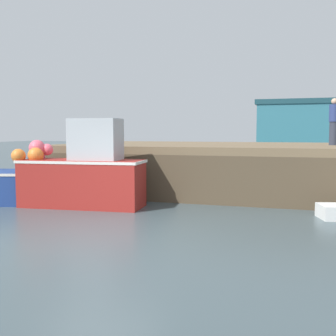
% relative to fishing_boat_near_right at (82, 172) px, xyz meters
% --- Properties ---
extents(ground, '(120.00, 160.00, 0.10)m').
position_rel_fishing_boat_near_right_xyz_m(ground, '(2.01, -2.86, -1.08)').
color(ground, '#3D4C51').
extents(pier, '(13.35, 7.16, 1.76)m').
position_rel_fishing_boat_near_right_xyz_m(pier, '(4.08, 4.40, 0.44)').
color(pier, brown).
rests_on(pier, ground).
extents(fishing_boat_near_right, '(3.88, 1.62, 2.62)m').
position_rel_fishing_boat_near_right_xyz_m(fishing_boat_near_right, '(0.00, 0.00, 0.00)').
color(fishing_boat_near_right, maroon).
rests_on(fishing_boat_near_right, ground).
extents(dockworker, '(0.34, 0.34, 1.65)m').
position_rel_fishing_boat_near_right_xyz_m(dockworker, '(7.31, 4.92, 1.56)').
color(dockworker, '#2D3342').
rests_on(dockworker, pier).
extents(warehouse, '(11.12, 5.12, 5.48)m').
position_rel_fishing_boat_near_right_xyz_m(warehouse, '(7.34, 34.33, 1.73)').
color(warehouse, '#2D6B7A').
rests_on(warehouse, ground).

